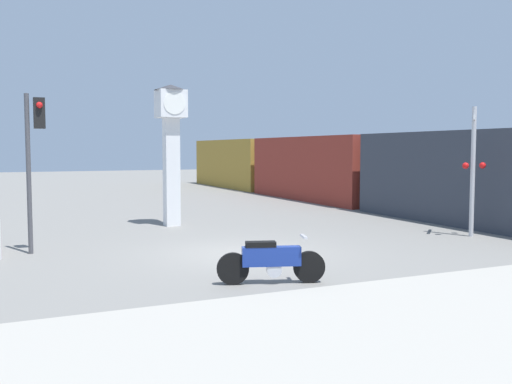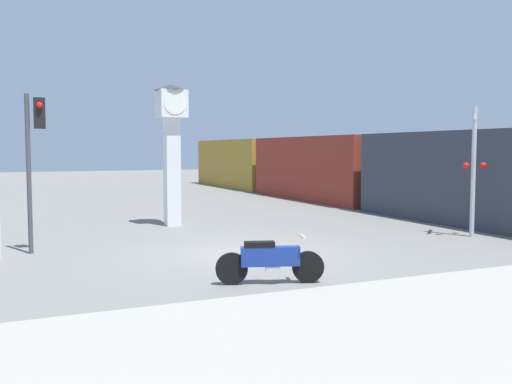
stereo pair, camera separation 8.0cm
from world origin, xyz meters
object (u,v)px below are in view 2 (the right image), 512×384
object	(u,v)px
motorcycle	(270,261)
traffic_light	(34,144)
clock_tower	(172,133)
railroad_crossing_signal	(474,166)
freight_train	(320,168)

from	to	relation	value
motorcycle	traffic_light	world-z (taller)	traffic_light
motorcycle	clock_tower	xyz separation A→B (m)	(0.62, 9.43, 2.83)
motorcycle	railroad_crossing_signal	distance (m)	9.20
traffic_light	freight_train	bearing A→B (deg)	36.16
clock_tower	freight_train	world-z (taller)	clock_tower
clock_tower	freight_train	bearing A→B (deg)	34.90
freight_train	traffic_light	size ratio (longest dim) A/B	8.02
motorcycle	freight_train	xyz separation A→B (m)	(10.90, 16.60, 1.23)
traffic_light	railroad_crossing_signal	world-z (taller)	traffic_light
traffic_light	railroad_crossing_signal	size ratio (longest dim) A/B	1.03
clock_tower	traffic_light	size ratio (longest dim) A/B	1.20
motorcycle	freight_train	size ratio (longest dim) A/B	0.06
clock_tower	railroad_crossing_signal	world-z (taller)	clock_tower
traffic_light	railroad_crossing_signal	xyz separation A→B (m)	(12.64, -2.52, -0.67)
clock_tower	railroad_crossing_signal	bearing A→B (deg)	-38.86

